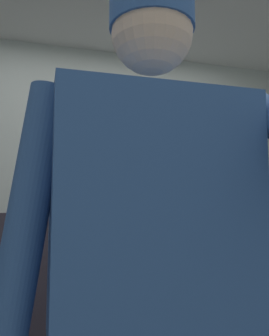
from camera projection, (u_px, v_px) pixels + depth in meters
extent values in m
cube|color=silver|center=(98.00, 186.00, 3.10)|extent=(4.93, 0.12, 2.53)
cube|color=#2D2833|center=(98.00, 272.00, 2.95)|extent=(4.33, 0.03, 1.03)
cube|color=white|center=(125.00, 235.00, 3.03)|extent=(0.40, 0.05, 0.65)
cube|color=white|center=(130.00, 243.00, 2.86)|extent=(0.34, 0.30, 0.45)
cylinder|color=#B7BABF|center=(126.00, 202.00, 3.05)|extent=(0.04, 0.04, 0.24)
cylinder|color=#B7BABF|center=(126.00, 300.00, 2.93)|extent=(0.05, 0.05, 0.55)
cube|color=#335999|center=(153.00, 212.00, 0.82)|extent=(0.49, 0.24, 0.58)
cylinder|color=#335999|center=(29.00, 206.00, 0.75)|extent=(0.17, 0.09, 0.56)
sphere|color=beige|center=(152.00, 34.00, 0.87)|extent=(0.21, 0.21, 0.21)
cylinder|color=#335999|center=(152.00, 13.00, 0.88)|extent=(0.22, 0.22, 0.09)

